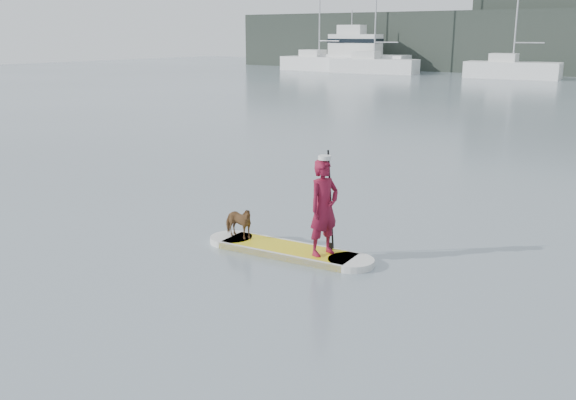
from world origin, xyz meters
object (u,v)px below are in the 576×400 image
Objects in this scene: sailboat_c at (511,69)px; motor_yacht_b at (360,54)px; paddler at (324,208)px; paddleboard at (288,250)px; sailboat_a at (318,62)px; dog at (238,222)px; sailboat_b at (373,64)px.

sailboat_c reaches higher than motor_yacht_b.
paddleboard is at bearing 110.00° from paddler.
paddler is 58.32m from sailboat_a.
paddleboard is at bearing -67.92° from motor_yacht_b.
dog is at bearing -56.92° from sailboat_a.
sailboat_c is 16.42m from motor_yacht_b.
motor_yacht_b is at bearing 24.47° from sailboat_a.
sailboat_b is 1.32× the size of motor_yacht_b.
paddleboard is at bearing -82.64° from dog.
sailboat_a reaches higher than motor_yacht_b.
sailboat_b is at bearing -4.08° from sailboat_a.
sailboat_c reaches higher than paddler.
motor_yacht_b is (-2.94, 2.31, 0.84)m from sailboat_b.
dog is at bearing -68.93° from motor_yacht_b.
dog reaches higher than paddleboard.
sailboat_a is 1.26× the size of motor_yacht_b.
paddler is 2.30× the size of dog.
motor_yacht_b is at bearing 112.93° from paddleboard.
dog is 0.06× the size of sailboat_c.
sailboat_c is at bearing 97.36° from paddleboard.
dog is 53.61m from sailboat_b.
sailboat_b is at bearing 42.10° from paddler.
sailboat_a reaches higher than paddleboard.
sailboat_c is (-10.64, 48.45, 0.41)m from dog.
dog is at bearing -70.31° from sailboat_b.
motor_yacht_b is (-16.30, 1.80, 0.88)m from sailboat_c.
motor_yacht_b reaches higher than paddleboard.
motor_yacht_b is (3.95, 1.75, 0.88)m from sailboat_a.
sailboat_b is 3.83m from motor_yacht_b.
sailboat_b reaches higher than paddleboard.
paddleboard is 1.96× the size of paddler.
paddleboard is 49.73m from sailboat_c.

